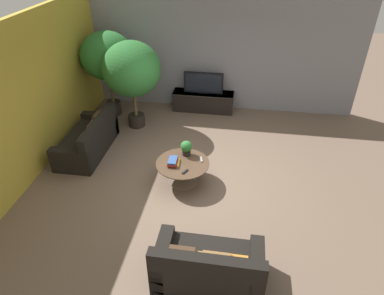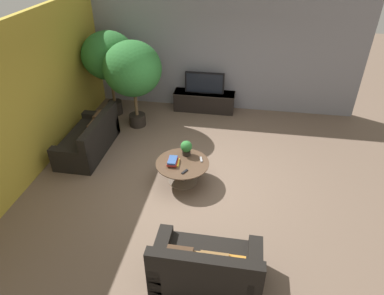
% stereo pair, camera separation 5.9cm
% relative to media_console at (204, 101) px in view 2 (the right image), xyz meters
% --- Properties ---
extents(ground_plane, '(24.00, 24.00, 0.00)m').
position_rel_media_console_xyz_m(ground_plane, '(0.24, -2.94, -0.27)').
color(ground_plane, brown).
extents(back_wall_stone, '(7.40, 0.12, 3.00)m').
position_rel_media_console_xyz_m(back_wall_stone, '(0.24, 0.32, 1.23)').
color(back_wall_stone, gray).
rests_on(back_wall_stone, ground).
extents(side_wall_left, '(0.12, 7.40, 3.00)m').
position_rel_media_console_xyz_m(side_wall_left, '(-3.02, -2.74, 1.23)').
color(side_wall_left, gold).
rests_on(side_wall_left, ground).
extents(media_console, '(1.65, 0.50, 0.52)m').
position_rel_media_console_xyz_m(media_console, '(0.00, 0.00, 0.00)').
color(media_console, black).
rests_on(media_console, ground).
extents(television, '(1.04, 0.13, 0.56)m').
position_rel_media_console_xyz_m(television, '(0.00, -0.00, 0.53)').
color(television, black).
rests_on(television, media_console).
extents(coffee_table, '(1.04, 1.04, 0.45)m').
position_rel_media_console_xyz_m(coffee_table, '(-0.00, -3.16, 0.05)').
color(coffee_table, '#756656').
rests_on(coffee_table, ground).
extents(couch_by_wall, '(0.84, 1.79, 0.84)m').
position_rel_media_console_xyz_m(couch_by_wall, '(-2.26, -2.42, 0.02)').
color(couch_by_wall, black).
rests_on(couch_by_wall, ground).
extents(couch_near_entry, '(1.53, 0.84, 0.84)m').
position_rel_media_console_xyz_m(couch_near_entry, '(0.75, -5.34, 0.02)').
color(couch_near_entry, black).
rests_on(couch_near_entry, ground).
extents(potted_palm_tall, '(1.31, 1.31, 2.19)m').
position_rel_media_console_xyz_m(potted_palm_tall, '(-2.33, -0.58, 1.29)').
color(potted_palm_tall, black).
rests_on(potted_palm_tall, ground).
extents(potted_palm_corner, '(1.36, 1.36, 2.14)m').
position_rel_media_console_xyz_m(potted_palm_corner, '(-1.55, -1.11, 1.20)').
color(potted_palm_corner, black).
rests_on(potted_palm_corner, ground).
extents(potted_plant_tabletop, '(0.23, 0.23, 0.31)m').
position_rel_media_console_xyz_m(potted_plant_tabletop, '(0.03, -2.88, 0.35)').
color(potted_plant_tabletop, black).
rests_on(potted_plant_tabletop, coffee_table).
extents(book_stack, '(0.24, 0.31, 0.10)m').
position_rel_media_console_xyz_m(book_stack, '(-0.18, -3.21, 0.23)').
color(book_stack, gold).
rests_on(book_stack, coffee_table).
extents(remote_black, '(0.11, 0.16, 0.02)m').
position_rel_media_console_xyz_m(remote_black, '(0.09, -3.44, 0.19)').
color(remote_black, black).
rests_on(remote_black, coffee_table).
extents(remote_silver, '(0.08, 0.16, 0.02)m').
position_rel_media_console_xyz_m(remote_silver, '(0.34, -3.00, 0.19)').
color(remote_silver, gray).
rests_on(remote_silver, coffee_table).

